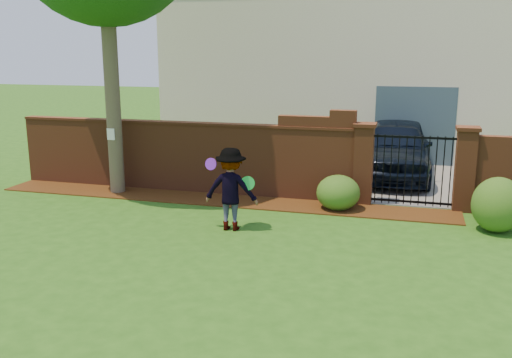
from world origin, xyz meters
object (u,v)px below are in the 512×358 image
(man, at_px, (230,190))
(frisbee_purple, at_px, (211,164))
(frisbee_green, at_px, (248,183))
(car, at_px, (395,150))

(man, bearing_deg, frisbee_purple, 0.64)
(frisbee_green, bearing_deg, man, 176.59)
(car, height_order, frisbee_purple, car)
(frisbee_purple, xyz_separation_m, frisbee_green, (0.75, 0.00, -0.34))
(car, distance_m, frisbee_green, 6.12)
(car, relative_size, man, 2.88)
(car, relative_size, frisbee_green, 17.07)
(man, bearing_deg, frisbee_green, 173.78)
(car, xyz_separation_m, frisbee_green, (-2.61, -5.54, 0.17))
(man, relative_size, frisbee_purple, 6.86)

